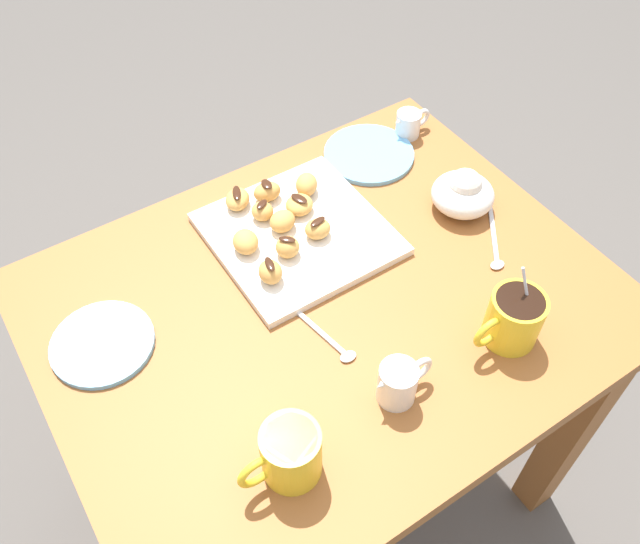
{
  "coord_description": "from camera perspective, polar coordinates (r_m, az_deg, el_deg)",
  "views": [
    {
      "loc": [
        0.39,
        0.58,
        1.67
      ],
      "look_at": [
        -0.01,
        -0.05,
        0.78
      ],
      "focal_mm": 37.51,
      "sensor_mm": 36.0,
      "label": 1
    }
  ],
  "objects": [
    {
      "name": "beignet_9",
      "position": [
        1.28,
        -7.05,
        6.17
      ],
      "size": [
        0.07,
        0.07,
        0.03
      ],
      "primitive_type": "ellipsoid",
      "rotation": [
        0.0,
        0.0,
        3.99
      ],
      "color": "#D19347",
      "rests_on": "pastry_plate_square"
    },
    {
      "name": "coffee_mug_yellow_right",
      "position": [
        0.95,
        -2.62,
        -15.16
      ],
      "size": [
        0.13,
        0.09,
        0.1
      ],
      "color": "yellow",
      "rests_on": "dining_table"
    },
    {
      "name": "beignet_5",
      "position": [
        1.23,
        -3.22,
        4.35
      ],
      "size": [
        0.06,
        0.06,
        0.04
      ],
      "primitive_type": "ellipsoid",
      "rotation": [
        0.0,
        0.0,
        0.39
      ],
      "color": "#D19347",
      "rests_on": "pastry_plate_square"
    },
    {
      "name": "chocolate_drizzle_1",
      "position": [
        1.24,
        -4.84,
        5.85
      ],
      "size": [
        0.03,
        0.03,
        0.0
      ],
      "primitive_type": "ellipsoid",
      "rotation": [
        0.0,
        0.0,
        3.66
      ],
      "color": "#381E11",
      "rests_on": "beignet_1"
    },
    {
      "name": "ice_cream_bowl",
      "position": [
        1.3,
        12.12,
        6.65
      ],
      "size": [
        0.12,
        0.12,
        0.09
      ],
      "color": "silver",
      "rests_on": "dining_table"
    },
    {
      "name": "chocolate_sauce_pitcher",
      "position": [
        1.46,
        7.58,
        12.51
      ],
      "size": [
        0.09,
        0.05,
        0.06
      ],
      "color": "silver",
      "rests_on": "dining_table"
    },
    {
      "name": "pastry_plate_square",
      "position": [
        1.24,
        -1.86,
        3.28
      ],
      "size": [
        0.3,
        0.3,
        0.02
      ],
      "primitive_type": "cube",
      "color": "silver",
      "rests_on": "dining_table"
    },
    {
      "name": "chocolate_drizzle_3",
      "position": [
        1.25,
        -1.79,
        6.29
      ],
      "size": [
        0.03,
        0.04,
        0.0
      ],
      "primitive_type": "ellipsoid",
      "rotation": [
        0.0,
        0.0,
        5.02
      ],
      "color": "#381E11",
      "rests_on": "beignet_3"
    },
    {
      "name": "saucer_sky_left",
      "position": [
        1.15,
        -18.07,
        -5.83
      ],
      "size": [
        0.17,
        0.17,
        0.01
      ],
      "primitive_type": "cylinder",
      "color": "#66A8DB",
      "rests_on": "dining_table"
    },
    {
      "name": "chocolate_drizzle_8",
      "position": [
        1.13,
        -4.32,
        0.68
      ],
      "size": [
        0.02,
        0.04,
        0.0
      ],
      "primitive_type": "ellipsoid",
      "rotation": [
        0.0,
        0.0,
        4.5
      ],
      "color": "#381E11",
      "rests_on": "beignet_8"
    },
    {
      "name": "chocolate_drizzle_0",
      "position": [
        1.17,
        -2.82,
        2.8
      ],
      "size": [
        0.03,
        0.03,
        0.0
      ],
      "primitive_type": "ellipsoid",
      "rotation": [
        0.0,
        0.0,
        2.36
      ],
      "color": "#381E11",
      "rests_on": "beignet_0"
    },
    {
      "name": "beignet_2",
      "position": [
        1.28,
        -4.53,
        6.85
      ],
      "size": [
        0.06,
        0.05,
        0.04
      ],
      "primitive_type": "ellipsoid",
      "rotation": [
        0.0,
        0.0,
        1.44
      ],
      "color": "#D19347",
      "rests_on": "pastry_plate_square"
    },
    {
      "name": "chocolate_drizzle_9",
      "position": [
        1.27,
        -7.13,
        6.72
      ],
      "size": [
        0.03,
        0.04,
        0.0
      ],
      "primitive_type": "ellipsoid",
      "rotation": [
        0.0,
        0.0,
        4.28
      ],
      "color": "#381E11",
      "rests_on": "beignet_9"
    },
    {
      "name": "ground_plane",
      "position": [
        1.81,
        0.42,
        -17.19
      ],
      "size": [
        8.0,
        8.0,
        0.0
      ],
      "primitive_type": "plane",
      "color": "#514C47"
    },
    {
      "name": "beignet_7",
      "position": [
        1.29,
        -1.16,
        7.48
      ],
      "size": [
        0.07,
        0.07,
        0.04
      ],
      "primitive_type": "ellipsoid",
      "rotation": [
        0.0,
        0.0,
        0.92
      ],
      "color": "#D19347",
      "rests_on": "pastry_plate_square"
    },
    {
      "name": "chocolate_drizzle_2",
      "position": [
        1.27,
        -4.59,
        7.5
      ],
      "size": [
        0.02,
        0.03,
        0.0
      ],
      "primitive_type": "ellipsoid",
      "rotation": [
        0.0,
        0.0,
        1.44
      ],
      "color": "#381E11",
      "rests_on": "beignet_2"
    },
    {
      "name": "beignet_6",
      "position": [
        1.21,
        -0.2,
        3.71
      ],
      "size": [
        0.05,
        0.05,
        0.03
      ],
      "primitive_type": "ellipsoid",
      "rotation": [
        0.0,
        0.0,
        6.21
      ],
      "color": "#D19347",
      "rests_on": "pastry_plate_square"
    },
    {
      "name": "saucer_sky_right",
      "position": [
        1.41,
        4.19,
        10.01
      ],
      "size": [
        0.19,
        0.19,
        0.01
      ],
      "primitive_type": "cylinder",
      "color": "#66A8DB",
      "rests_on": "dining_table"
    },
    {
      "name": "loose_spoon_by_plate",
      "position": [
        1.27,
        14.69,
        2.23
      ],
      "size": [
        0.11,
        0.13,
        0.01
      ],
      "color": "silver",
      "rests_on": "dining_table"
    },
    {
      "name": "beignet_1",
      "position": [
        1.25,
        -4.79,
        5.25
      ],
      "size": [
        0.05,
        0.05,
        0.03
      ],
      "primitive_type": "ellipsoid",
      "rotation": [
        0.0,
        0.0,
        3.42
      ],
      "color": "#D19347",
      "rests_on": "pastry_plate_square"
    },
    {
      "name": "beignet_8",
      "position": [
        1.14,
        -4.26,
        0.01
      ],
      "size": [
        0.05,
        0.05,
        0.04
      ],
      "primitive_type": "ellipsoid",
      "rotation": [
        0.0,
        0.0,
        4.51
      ],
      "color": "#D19347",
      "rests_on": "pastry_plate_square"
    },
    {
      "name": "beignet_3",
      "position": [
        1.26,
        -1.77,
        5.75
      ],
      "size": [
        0.07,
        0.07,
        0.03
      ],
      "primitive_type": "ellipsoid",
      "rotation": [
        0.0,
        0.0,
        5.41
      ],
      "color": "#D19347",
      "rests_on": "pastry_plate_square"
    },
    {
      "name": "loose_spoon_near_saucer",
      "position": [
        1.1,
        0.65,
        -5.69
      ],
      "size": [
        0.04,
        0.16,
        0.01
      ],
      "color": "silver",
      "rests_on": "dining_table"
    },
    {
      "name": "cream_pitcher_white",
      "position": [
        1.02,
        6.72,
        -9.28
      ],
      "size": [
        0.1,
        0.06,
        0.07
      ],
      "color": "silver",
      "rests_on": "dining_table"
    },
    {
      "name": "coffee_mug_yellow_left",
      "position": [
        1.11,
        16.17,
        -3.77
      ],
      "size": [
        0.13,
        0.09,
        0.14
      ],
      "color": "yellow",
      "rests_on": "dining_table"
    },
    {
      "name": "dining_table",
      "position": [
        1.27,
        0.58,
        -6.58
      ],
      "size": [
        0.96,
        0.76,
        0.76
      ],
      "color": "#935628",
      "rests_on": "ground_plane"
    },
    {
      "name": "beignet_0",
      "position": [
        1.18,
        -2.79,
        2.14
      ],
      "size": [
        0.06,
        0.06,
        0.04
      ],
      "primitive_type": "ellipsoid",
      "rotation": [
        0.0,
        0.0,
        2.44
      ],
      "color": "#D19347",
      "rests_on": "pastry_plate_square"
    },
    {
      "name": "beignet_4",
      "position": [
        1.2,
        -6.37,
        2.58
      ],
      "size": [
        0.06,
        0.07,
        0.04
      ],
      "primitive_type": "ellipsoid",
      "rotation": [
        0.0,
        0.0,
        1.29
      ],
      "color": "#D19347",
      "rests_on": "pastry_plate_square"
    },
    {
      "name": "chocolate_drizzle_6",
      "position": [
        1.2,
        -0.2,
        4.33
      ],
      "size": [
        0.04,
        0.02,
        0.0
      ],
      "primitive_type": "ellipsoid",
      "rotation": [
        0.0,
        0.0,
        6.49
      ],
      "color": "#381E11",
      "rests_on": "beignet_6"
    }
  ]
}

